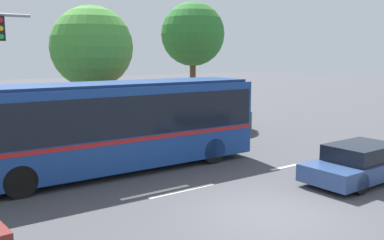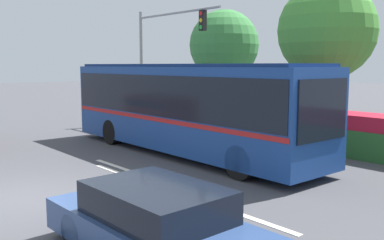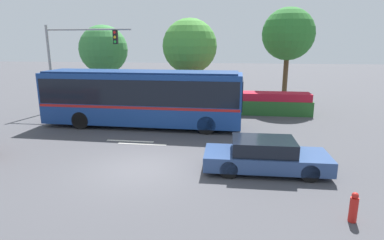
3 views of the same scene
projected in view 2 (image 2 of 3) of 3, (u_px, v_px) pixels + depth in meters
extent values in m
plane|color=#444449|center=(26.00, 199.00, 10.34)|extent=(140.00, 140.00, 0.00)
cube|color=navy|center=(184.00, 107.00, 15.50)|extent=(11.42, 2.65, 2.88)
cube|color=black|center=(184.00, 94.00, 15.44)|extent=(11.19, 2.69, 1.38)
cube|color=#B21E1E|center=(184.00, 117.00, 15.54)|extent=(11.31, 2.68, 0.14)
cube|color=black|center=(323.00, 110.00, 11.11)|extent=(0.09, 2.11, 1.61)
cube|color=navy|center=(184.00, 65.00, 15.31)|extent=(10.96, 2.44, 0.10)
cylinder|color=black|center=(289.00, 152.00, 13.40)|extent=(1.00, 0.31, 1.00)
cylinder|color=black|center=(241.00, 162.00, 12.01)|extent=(1.00, 0.31, 1.00)
cylinder|color=black|center=(156.00, 127.00, 18.86)|extent=(1.00, 0.31, 1.00)
cylinder|color=black|center=(112.00, 132.00, 17.47)|extent=(1.00, 0.31, 1.00)
cube|color=navy|center=(161.00, 236.00, 6.93)|extent=(4.65, 1.90, 0.56)
cube|color=black|center=(156.00, 202.00, 6.95)|extent=(2.34, 1.64, 0.52)
cylinder|color=black|center=(150.00, 211.00, 8.50)|extent=(0.66, 0.23, 0.66)
cylinder|color=black|center=(75.00, 232.00, 7.44)|extent=(0.66, 0.23, 0.66)
cylinder|color=gray|center=(142.00, 69.00, 23.17)|extent=(0.18, 0.18, 5.98)
cylinder|color=gray|center=(176.00, 13.00, 20.58)|extent=(5.99, 0.12, 0.12)
cube|color=black|center=(203.00, 20.00, 19.22)|extent=(0.30, 0.22, 0.90)
cylinder|color=red|center=(201.00, 13.00, 19.10)|extent=(0.18, 0.02, 0.18)
cylinder|color=yellow|center=(201.00, 20.00, 19.14)|extent=(0.18, 0.02, 0.18)
cylinder|color=green|center=(201.00, 27.00, 19.18)|extent=(0.18, 0.02, 0.18)
cube|color=#286028|center=(384.00, 145.00, 14.56)|extent=(10.50, 1.51, 0.98)
cylinder|color=brown|center=(224.00, 96.00, 24.13)|extent=(0.28, 0.28, 2.91)
sphere|color=#387F3D|center=(224.00, 45.00, 23.77)|extent=(3.83, 3.83, 3.83)
cylinder|color=brown|center=(324.00, 104.00, 17.88)|extent=(0.37, 0.37, 3.14)
sphere|color=#479338|center=(327.00, 31.00, 17.50)|extent=(3.97, 3.97, 3.97)
cube|color=silver|center=(252.00, 219.00, 8.99)|extent=(2.40, 0.16, 0.01)
cube|color=silver|center=(118.00, 172.00, 12.85)|extent=(2.40, 0.16, 0.01)
cube|color=silver|center=(116.00, 166.00, 13.64)|extent=(2.40, 0.16, 0.01)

